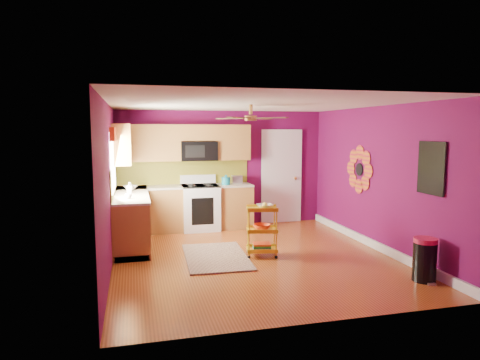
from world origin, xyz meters
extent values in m
plane|color=brown|center=(0.00, 0.00, 0.00)|extent=(5.00, 5.00, 0.00)
cube|color=#5F0A45|center=(0.00, 2.50, 1.25)|extent=(4.50, 0.04, 2.50)
cube|color=#5F0A45|center=(0.00, -2.50, 1.25)|extent=(4.50, 0.04, 2.50)
cube|color=#5F0A45|center=(-2.25, 0.00, 1.25)|extent=(0.04, 5.00, 2.50)
cube|color=#5F0A45|center=(2.25, 0.00, 1.25)|extent=(0.04, 5.00, 2.50)
cube|color=silver|center=(0.00, 0.00, 2.50)|extent=(4.50, 5.00, 0.04)
cube|color=white|center=(2.22, 0.00, 0.07)|extent=(0.05, 4.90, 0.14)
cube|color=brown|center=(-1.95, 1.35, 0.45)|extent=(0.60, 2.30, 0.90)
cube|color=brown|center=(-0.85, 2.20, 0.45)|extent=(2.80, 0.60, 0.90)
cube|color=beige|center=(-1.95, 1.35, 0.92)|extent=(0.63, 2.30, 0.04)
cube|color=beige|center=(-0.85, 2.20, 0.92)|extent=(2.80, 0.63, 0.04)
cube|color=black|center=(-1.95, 1.35, 0.05)|extent=(0.54, 2.30, 0.10)
cube|color=black|center=(-0.85, 2.20, 0.05)|extent=(2.80, 0.54, 0.10)
cube|color=white|center=(-0.55, 2.17, 0.46)|extent=(0.76, 0.66, 0.92)
cube|color=black|center=(-0.55, 2.17, 0.93)|extent=(0.76, 0.62, 0.03)
cube|color=white|center=(-0.55, 2.45, 1.04)|extent=(0.76, 0.06, 0.18)
cube|color=black|center=(-0.55, 1.84, 0.45)|extent=(0.45, 0.02, 0.55)
cube|color=brown|center=(-1.59, 2.33, 1.83)|extent=(1.32, 0.33, 0.75)
cube|color=brown|center=(0.19, 2.33, 1.83)|extent=(0.72, 0.33, 0.75)
cube|color=brown|center=(-0.55, 2.33, 2.03)|extent=(0.76, 0.33, 0.34)
cube|color=brown|center=(-2.08, 1.85, 1.83)|extent=(0.33, 1.30, 0.75)
cube|color=black|center=(-0.55, 2.30, 1.65)|extent=(0.76, 0.38, 0.40)
cube|color=#676917|center=(-0.85, 2.49, 1.20)|extent=(2.80, 0.01, 0.51)
cube|color=#676917|center=(-2.24, 1.35, 1.20)|extent=(0.01, 2.30, 0.51)
cube|color=white|center=(-2.23, 1.05, 1.55)|extent=(0.03, 1.20, 1.00)
cube|color=red|center=(-2.20, 1.05, 2.02)|extent=(0.08, 1.35, 0.22)
cube|color=white|center=(1.35, 2.48, 1.02)|extent=(0.85, 0.04, 2.05)
cube|color=white|center=(1.35, 2.46, 1.02)|extent=(0.95, 0.02, 2.15)
sphere|color=#BF8C3F|center=(1.67, 2.42, 1.00)|extent=(0.07, 0.07, 0.07)
cylinder|color=black|center=(2.23, 0.60, 1.35)|extent=(0.01, 0.24, 0.24)
cube|color=#1BB5AB|center=(2.23, -1.40, 1.55)|extent=(0.03, 0.52, 0.72)
cube|color=black|center=(2.21, -1.40, 1.55)|extent=(0.01, 0.56, 0.76)
cylinder|color=#BF8C3F|center=(0.00, 0.20, 2.42)|extent=(0.06, 0.06, 0.16)
cylinder|color=#BF8C3F|center=(0.00, 0.20, 2.28)|extent=(0.20, 0.20, 0.08)
cube|color=#4C2D19|center=(0.27, 0.47, 2.28)|extent=(0.47, 0.47, 0.01)
cube|color=#4C2D19|center=(-0.27, 0.47, 2.28)|extent=(0.47, 0.47, 0.01)
cube|color=#4C2D19|center=(-0.27, -0.07, 2.28)|extent=(0.47, 0.47, 0.01)
cube|color=#4C2D19|center=(0.27, -0.07, 2.28)|extent=(0.47, 0.47, 0.01)
cube|color=#321910|center=(-0.61, 0.13, 0.01)|extent=(1.07, 1.67, 0.02)
cylinder|color=gold|center=(-0.10, -0.08, 0.42)|extent=(0.02, 0.02, 0.77)
cylinder|color=gold|center=(0.33, -0.17, 0.42)|extent=(0.02, 0.02, 0.77)
cylinder|color=gold|center=(-0.04, 0.22, 0.42)|extent=(0.02, 0.02, 0.77)
cylinder|color=gold|center=(0.40, 0.13, 0.42)|extent=(0.02, 0.02, 0.77)
sphere|color=black|center=(-0.10, -0.08, 0.03)|extent=(0.05, 0.05, 0.05)
sphere|color=black|center=(0.33, -0.17, 0.03)|extent=(0.05, 0.05, 0.05)
sphere|color=black|center=(-0.04, 0.22, 0.03)|extent=(0.05, 0.05, 0.05)
sphere|color=black|center=(0.40, 0.13, 0.03)|extent=(0.05, 0.05, 0.05)
cube|color=gold|center=(0.15, 0.02, 0.79)|extent=(0.57, 0.46, 0.03)
cube|color=gold|center=(0.15, 0.02, 0.44)|extent=(0.57, 0.46, 0.03)
cube|color=gold|center=(0.15, 0.02, 0.11)|extent=(0.57, 0.46, 0.03)
imported|color=beige|center=(0.19, 0.02, 0.84)|extent=(0.33, 0.33, 0.07)
sphere|color=yellow|center=(0.19, 0.02, 0.86)|extent=(0.09, 0.09, 0.09)
imported|color=red|center=(0.15, 0.02, 0.50)|extent=(0.34, 0.34, 0.09)
cube|color=navy|center=(0.15, 0.02, 0.14)|extent=(0.33, 0.27, 0.04)
cube|color=#267233|center=(0.15, 0.02, 0.18)|extent=(0.33, 0.27, 0.03)
cube|color=red|center=(0.15, 0.02, 0.20)|extent=(0.33, 0.27, 0.03)
cylinder|color=black|center=(1.99, -1.65, 0.27)|extent=(0.38, 0.38, 0.54)
cylinder|color=#B4193E|center=(1.99, -1.65, 0.58)|extent=(0.32, 0.32, 0.06)
cube|color=beige|center=(1.99, -1.81, 0.01)|extent=(0.12, 0.08, 0.03)
cylinder|color=#137990|center=(0.00, 2.15, 1.02)|extent=(0.18, 0.18, 0.16)
sphere|color=#137990|center=(0.00, 2.15, 1.12)|extent=(0.06, 0.06, 0.06)
cube|color=beige|center=(0.26, 2.26, 1.03)|extent=(0.22, 0.15, 0.18)
imported|color=#EA3F72|center=(-1.98, 1.37, 1.04)|extent=(0.09, 0.09, 0.20)
imported|color=white|center=(-1.96, 1.67, 1.03)|extent=(0.13, 0.13, 0.17)
imported|color=white|center=(-1.95, 1.93, 0.97)|extent=(0.27, 0.27, 0.07)
imported|color=white|center=(-1.98, 0.75, 0.98)|extent=(0.11, 0.11, 0.09)
camera|label=1|loc=(-1.89, -6.60, 2.09)|focal=32.00mm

